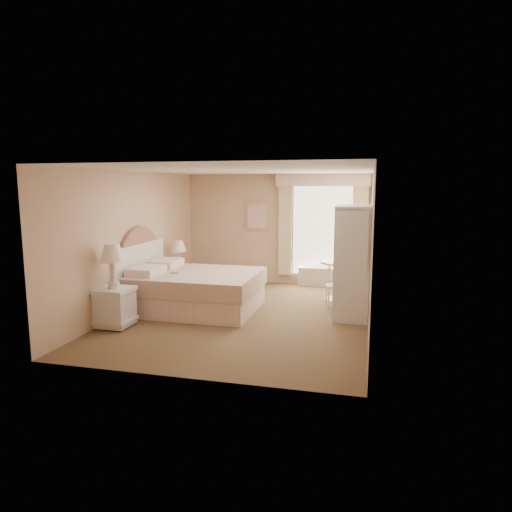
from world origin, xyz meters
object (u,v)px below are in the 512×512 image
(nightstand_near, at_px, (114,296))
(armoire, at_px, (353,270))
(nightstand_far, at_px, (179,273))
(bed, at_px, (188,288))
(round_table, at_px, (339,274))
(cafe_chair, at_px, (337,282))

(nightstand_near, bearing_deg, armoire, 23.63)
(nightstand_far, bearing_deg, nightstand_near, -90.00)
(bed, height_order, round_table, bed)
(cafe_chair, bearing_deg, armoire, -53.15)
(armoire, bearing_deg, nightstand_far, 165.13)
(nightstand_near, bearing_deg, nightstand_far, 90.00)
(round_table, height_order, armoire, armoire)
(armoire, bearing_deg, nightstand_near, -156.37)
(nightstand_near, xyz_separation_m, nightstand_far, (0.00, 2.57, -0.09))
(nightstand_near, height_order, cafe_chair, nightstand_near)
(cafe_chair, distance_m, armoire, 0.61)
(bed, xyz_separation_m, nightstand_far, (-0.73, 1.28, 0.02))
(nightstand_near, bearing_deg, round_table, 37.76)
(nightstand_near, xyz_separation_m, cafe_chair, (3.36, 2.03, -0.01))
(nightstand_far, relative_size, armoire, 0.56)
(nightstand_far, xyz_separation_m, round_table, (3.37, 0.04, 0.11))
(bed, relative_size, nightstand_far, 2.16)
(bed, bearing_deg, armoire, 6.14)
(nightstand_near, bearing_deg, cafe_chair, 31.15)
(bed, height_order, cafe_chair, bed)
(bed, distance_m, round_table, 2.95)
(nightstand_near, height_order, round_table, nightstand_near)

